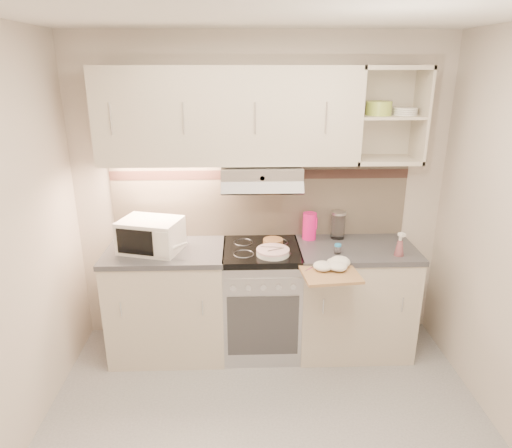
% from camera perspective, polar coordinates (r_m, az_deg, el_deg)
% --- Properties ---
extents(room_shell, '(3.04, 2.84, 2.52)m').
position_cam_1_polar(room_shell, '(2.64, 1.53, 5.59)').
color(room_shell, beige).
rests_on(room_shell, ground).
extents(base_cabinet_left, '(0.90, 0.60, 0.86)m').
position_cam_1_polar(base_cabinet_left, '(3.81, -10.84, -9.65)').
color(base_cabinet_left, beige).
rests_on(base_cabinet_left, ground).
extents(worktop_left, '(0.92, 0.62, 0.04)m').
position_cam_1_polar(worktop_left, '(3.62, -11.29, -3.40)').
color(worktop_left, '#47474C').
rests_on(worktop_left, base_cabinet_left).
extents(base_cabinet_right, '(0.90, 0.60, 0.86)m').
position_cam_1_polar(base_cabinet_right, '(3.87, 11.96, -9.25)').
color(base_cabinet_right, beige).
rests_on(base_cabinet_right, ground).
extents(worktop_right, '(0.92, 0.62, 0.04)m').
position_cam_1_polar(worktop_right, '(3.68, 12.44, -3.07)').
color(worktop_right, '#47474C').
rests_on(worktop_right, base_cabinet_right).
extents(electric_range, '(0.60, 0.60, 0.90)m').
position_cam_1_polar(electric_range, '(3.76, 0.66, -9.36)').
color(electric_range, '#B7B7BC').
rests_on(electric_range, ground).
extents(microwave, '(0.51, 0.43, 0.25)m').
position_cam_1_polar(microwave, '(3.56, -13.01, -1.38)').
color(microwave, silver).
rests_on(microwave, worktop_left).
extents(watering_can, '(0.25, 0.13, 0.21)m').
position_cam_1_polar(watering_can, '(3.45, -11.14, -2.83)').
color(watering_can, silver).
rests_on(watering_can, worktop_left).
extents(plate_stack, '(0.25, 0.25, 0.05)m').
position_cam_1_polar(plate_stack, '(3.43, 2.12, -3.50)').
color(plate_stack, silver).
rests_on(plate_stack, electric_range).
extents(bread_loaf, '(0.16, 0.16, 0.04)m').
position_cam_1_polar(bread_loaf, '(3.64, 2.15, -2.20)').
color(bread_loaf, olive).
rests_on(bread_loaf, electric_range).
extents(pink_pitcher, '(0.12, 0.11, 0.22)m').
position_cam_1_polar(pink_pitcher, '(3.74, 6.71, -0.25)').
color(pink_pitcher, '#FF1581').
rests_on(pink_pitcher, worktop_right).
extents(glass_jar, '(0.12, 0.12, 0.23)m').
position_cam_1_polar(glass_jar, '(3.79, 10.22, -0.09)').
color(glass_jar, white).
rests_on(glass_jar, worktop_right).
extents(spice_jar, '(0.05, 0.05, 0.08)m').
position_cam_1_polar(spice_jar, '(3.50, 10.18, -3.05)').
color(spice_jar, white).
rests_on(spice_jar, worktop_right).
extents(spray_bottle, '(0.07, 0.07, 0.20)m').
position_cam_1_polar(spray_bottle, '(3.57, 17.51, -2.62)').
color(spray_bottle, pink).
rests_on(spray_bottle, worktop_right).
extents(cutting_board, '(0.42, 0.38, 0.02)m').
position_cam_1_polar(cutting_board, '(3.25, 9.22, -6.13)').
color(cutting_board, tan).
rests_on(cutting_board, base_cabinet_right).
extents(dish_towel, '(0.35, 0.32, 0.08)m').
position_cam_1_polar(dish_towel, '(3.27, 9.57, -5.07)').
color(dish_towel, silver).
rests_on(dish_towel, cutting_board).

